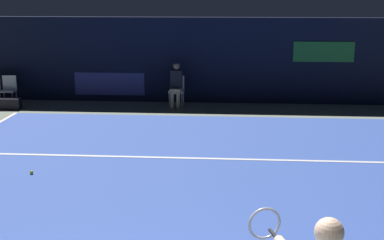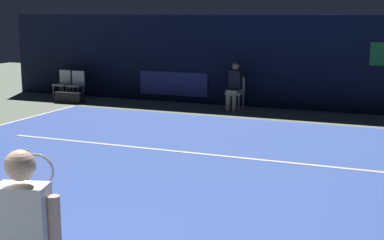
{
  "view_description": "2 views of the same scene",
  "coord_description": "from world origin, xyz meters",
  "px_view_note": "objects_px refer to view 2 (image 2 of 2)",
  "views": [
    {
      "loc": [
        0.72,
        -3.43,
        3.34
      ],
      "look_at": [
        0.04,
        5.84,
        1.09
      ],
      "focal_mm": 49.7,
      "sensor_mm": 36.0,
      "label": 1
    },
    {
      "loc": [
        4.04,
        -2.84,
        2.66
      ],
      "look_at": [
        0.56,
        5.49,
        0.96
      ],
      "focal_mm": 53.48,
      "sensor_mm": 36.0,
      "label": 2
    }
  ],
  "objects_px": {
    "courtside_chair_far": "(63,82)",
    "equipment_bag": "(70,97)",
    "line_judge_on_chair": "(235,85)",
    "tennis_ball": "(27,151)",
    "courtside_chair_near": "(76,83)"
  },
  "relations": [
    {
      "from": "line_judge_on_chair",
      "to": "tennis_ball",
      "type": "xyz_separation_m",
      "value": [
        -2.09,
        -6.25,
        -0.64
      ]
    },
    {
      "from": "line_judge_on_chair",
      "to": "equipment_bag",
      "type": "height_order",
      "value": "line_judge_on_chair"
    },
    {
      "from": "courtside_chair_near",
      "to": "tennis_ball",
      "type": "height_order",
      "value": "courtside_chair_near"
    },
    {
      "from": "courtside_chair_far",
      "to": "equipment_bag",
      "type": "relative_size",
      "value": 1.05
    },
    {
      "from": "line_judge_on_chair",
      "to": "courtside_chair_far",
      "type": "xyz_separation_m",
      "value": [
        -5.63,
        -0.04,
        -0.18
      ]
    },
    {
      "from": "line_judge_on_chair",
      "to": "courtside_chair_near",
      "type": "xyz_separation_m",
      "value": [
        -5.09,
        -0.1,
        -0.18
      ]
    },
    {
      "from": "tennis_ball",
      "to": "courtside_chair_near",
      "type": "bearing_deg",
      "value": 115.94
    },
    {
      "from": "courtside_chair_near",
      "to": "equipment_bag",
      "type": "bearing_deg",
      "value": -76.08
    },
    {
      "from": "line_judge_on_chair",
      "to": "tennis_ball",
      "type": "height_order",
      "value": "line_judge_on_chair"
    },
    {
      "from": "line_judge_on_chair",
      "to": "courtside_chair_near",
      "type": "relative_size",
      "value": 1.5
    },
    {
      "from": "courtside_chair_near",
      "to": "courtside_chair_far",
      "type": "relative_size",
      "value": 1.0
    },
    {
      "from": "line_judge_on_chair",
      "to": "equipment_bag",
      "type": "distance_m",
      "value": 5.02
    },
    {
      "from": "courtside_chair_near",
      "to": "courtside_chair_far",
      "type": "height_order",
      "value": "same"
    },
    {
      "from": "courtside_chair_near",
      "to": "equipment_bag",
      "type": "height_order",
      "value": "courtside_chair_near"
    },
    {
      "from": "courtside_chair_near",
      "to": "line_judge_on_chair",
      "type": "bearing_deg",
      "value": 1.09
    }
  ]
}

